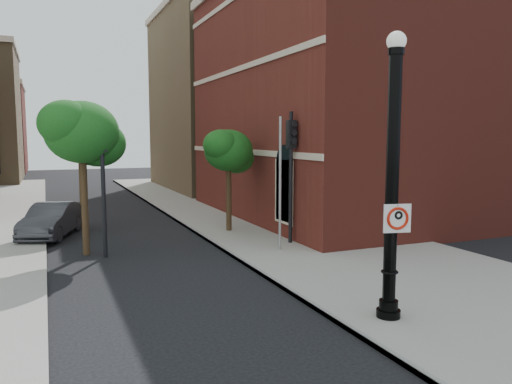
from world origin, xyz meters
name	(u,v)px	position (x,y,z in m)	size (l,w,h in m)	color
ground	(260,344)	(0.00, 0.00, 0.00)	(120.00, 120.00, 0.00)	black
sidewalk_right	(295,233)	(6.00, 10.00, 0.06)	(8.00, 60.00, 0.12)	gray
curb_edge	(208,240)	(2.05, 10.00, 0.07)	(0.10, 60.00, 0.14)	gray
brick_wall_building	(419,101)	(16.00, 14.00, 6.26)	(22.30, 16.30, 12.50)	maroon
bg_building_tan_b	(292,104)	(16.00, 30.00, 7.00)	(22.00, 14.00, 14.00)	olive
lamppost	(392,192)	(3.18, -0.03, 2.99)	(0.55, 0.55, 6.47)	black
no_parking_sign	(397,218)	(3.22, -0.19, 2.43)	(0.63, 0.18, 0.64)	white
parked_car	(52,220)	(-3.75, 13.50, 0.71)	(1.51, 4.33, 1.43)	#333338
traffic_signal_left	(102,160)	(-2.08, 8.90, 3.41)	(0.32, 0.41, 5.06)	black
traffic_signal_right	(291,156)	(4.77, 8.05, 3.48)	(0.35, 0.43, 5.17)	black
utility_pole	(280,185)	(3.87, 7.14, 2.47)	(0.10, 0.10, 4.93)	#999999
street_tree_a	(83,134)	(-2.63, 9.61, 4.31)	(3.03, 2.74, 5.47)	#392616
street_tree_b	(81,143)	(-2.36, 15.18, 3.95)	(2.78, 2.51, 5.01)	#392616
street_tree_c	(229,152)	(3.47, 11.45, 3.57)	(2.51, 2.27, 4.53)	#392616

